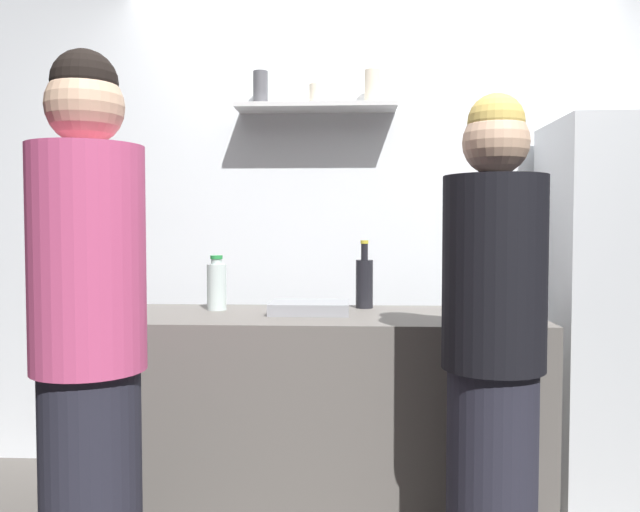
% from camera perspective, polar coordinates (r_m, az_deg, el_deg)
% --- Properties ---
extents(back_wall_assembly, '(4.80, 0.32, 2.60)m').
position_cam_1_polar(back_wall_assembly, '(3.43, 4.09, 3.03)').
color(back_wall_assembly, white).
rests_on(back_wall_assembly, ground).
extents(refrigerator, '(0.60, 0.63, 1.77)m').
position_cam_1_polar(refrigerator, '(3.30, 24.89, -4.50)').
color(refrigerator, silver).
rests_on(refrigerator, ground).
extents(counter, '(1.84, 0.65, 0.90)m').
position_cam_1_polar(counter, '(2.83, -0.00, -14.33)').
color(counter, '#66605B').
rests_on(counter, ground).
extents(baking_pan, '(0.34, 0.24, 0.05)m').
position_cam_1_polar(baking_pan, '(2.76, -0.95, -4.64)').
color(baking_pan, gray).
rests_on(baking_pan, counter).
extents(utensil_holder, '(0.10, 0.10, 0.22)m').
position_cam_1_polar(utensil_holder, '(2.92, 16.93, -3.79)').
color(utensil_holder, '#B2B2B7').
rests_on(utensil_holder, counter).
extents(wine_bottle_dark_glass, '(0.08, 0.08, 0.31)m').
position_cam_1_polar(wine_bottle_dark_glass, '(2.94, 3.99, -2.32)').
color(wine_bottle_dark_glass, black).
rests_on(wine_bottle_dark_glass, counter).
extents(wine_bottle_amber_glass, '(0.07, 0.07, 0.30)m').
position_cam_1_polar(wine_bottle_amber_glass, '(3.00, 13.77, -2.61)').
color(wine_bottle_amber_glass, '#472814').
rests_on(wine_bottle_amber_glass, counter).
extents(water_bottle_plastic, '(0.09, 0.09, 0.25)m').
position_cam_1_polar(water_bottle_plastic, '(2.90, -9.24, -2.61)').
color(water_bottle_plastic, silver).
rests_on(water_bottle_plastic, counter).
extents(person_pink_top, '(0.34, 0.34, 1.80)m').
position_cam_1_polar(person_pink_top, '(2.05, -19.97, -8.07)').
color(person_pink_top, '#262633').
rests_on(person_pink_top, ground).
extents(person_blonde, '(0.34, 0.34, 1.71)m').
position_cam_1_polar(person_blonde, '(2.22, 15.24, -8.56)').
color(person_blonde, '#262633').
rests_on(person_blonde, ground).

